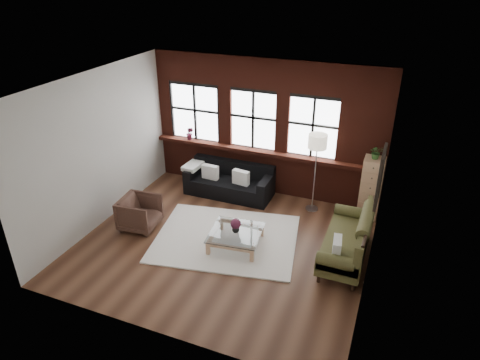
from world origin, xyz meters
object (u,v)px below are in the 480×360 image
at_px(dark_sofa, 229,180).
at_px(floor_lamp, 315,170).
at_px(coffee_table, 236,239).
at_px(vase, 236,229).
at_px(armchair, 140,213).
at_px(drawer_chest, 371,188).
at_px(vintage_settee, 346,235).

distance_m(dark_sofa, floor_lamp, 2.11).
relative_size(coffee_table, vase, 6.44).
bearing_deg(coffee_table, floor_lamp, 61.09).
height_order(armchair, drawer_chest, drawer_chest).
bearing_deg(dark_sofa, vintage_settee, -26.74).
height_order(dark_sofa, floor_lamp, floor_lamp).
distance_m(dark_sofa, vintage_settee, 3.36).
distance_m(armchair, coffee_table, 2.13).
height_order(armchair, vase, armchair).
xyz_separation_m(vintage_settee, vase, (-2.05, -0.39, -0.12)).
height_order(coffee_table, drawer_chest, drawer_chest).
xyz_separation_m(dark_sofa, vase, (0.95, -1.90, 0.02)).
bearing_deg(vase, vintage_settee, 10.72).
relative_size(drawer_chest, floor_lamp, 0.71).
height_order(dark_sofa, coffee_table, dark_sofa).
height_order(drawer_chest, floor_lamp, floor_lamp).
relative_size(armchair, floor_lamp, 0.39).
xyz_separation_m(vintage_settee, armchair, (-4.17, -0.51, -0.17)).
bearing_deg(armchair, drawer_chest, -68.46).
height_order(coffee_table, floor_lamp, floor_lamp).
distance_m(drawer_chest, floor_lamp, 1.24).
xyz_separation_m(dark_sofa, coffee_table, (0.95, -1.90, -0.22)).
distance_m(vase, drawer_chest, 3.11).
bearing_deg(vase, armchair, -176.79).
bearing_deg(drawer_chest, vase, -137.22).
height_order(dark_sofa, armchair, dark_sofa).
relative_size(vase, floor_lamp, 0.08).
xyz_separation_m(coffee_table, floor_lamp, (1.07, 1.95, 0.82)).
bearing_deg(vintage_settee, coffee_table, -169.28).
distance_m(vintage_settee, drawer_chest, 1.74).
xyz_separation_m(armchair, floor_lamp, (3.19, 2.06, 0.63)).
height_order(dark_sofa, drawer_chest, drawer_chest).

